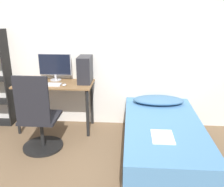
{
  "coord_description": "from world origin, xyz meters",
  "views": [
    {
      "loc": [
        0.58,
        -2.25,
        1.8
      ],
      "look_at": [
        0.36,
        0.78,
        0.75
      ],
      "focal_mm": 40.0,
      "sensor_mm": 36.0,
      "label": 1
    }
  ],
  "objects_px": {
    "pc_tower": "(85,70)",
    "bed": "(163,140)",
    "office_chair": "(39,123)",
    "keyboard": "(49,84)",
    "monitor": "(55,66)"
  },
  "relations": [
    {
      "from": "pc_tower",
      "to": "bed",
      "type": "bearing_deg",
      "value": -34.45
    },
    {
      "from": "bed",
      "to": "monitor",
      "type": "relative_size",
      "value": 3.71
    },
    {
      "from": "office_chair",
      "to": "pc_tower",
      "type": "xyz_separation_m",
      "value": [
        0.5,
        0.71,
        0.54
      ]
    },
    {
      "from": "office_chair",
      "to": "monitor",
      "type": "bearing_deg",
      "value": 88.75
    },
    {
      "from": "keyboard",
      "to": "pc_tower",
      "type": "bearing_deg",
      "value": 19.7
    },
    {
      "from": "keyboard",
      "to": "bed",
      "type": "bearing_deg",
      "value": -19.5
    },
    {
      "from": "bed",
      "to": "monitor",
      "type": "height_order",
      "value": "monitor"
    },
    {
      "from": "office_chair",
      "to": "keyboard",
      "type": "xyz_separation_m",
      "value": [
        -0.01,
        0.53,
        0.35
      ]
    },
    {
      "from": "bed",
      "to": "keyboard",
      "type": "distance_m",
      "value": 1.77
    },
    {
      "from": "keyboard",
      "to": "pc_tower",
      "type": "height_order",
      "value": "pc_tower"
    },
    {
      "from": "office_chair",
      "to": "keyboard",
      "type": "relative_size",
      "value": 2.93
    },
    {
      "from": "bed",
      "to": "pc_tower",
      "type": "xyz_separation_m",
      "value": [
        -1.09,
        0.75,
        0.71
      ]
    },
    {
      "from": "bed",
      "to": "keyboard",
      "type": "relative_size",
      "value": 5.17
    },
    {
      "from": "bed",
      "to": "keyboard",
      "type": "height_order",
      "value": "keyboard"
    },
    {
      "from": "monitor",
      "to": "pc_tower",
      "type": "relative_size",
      "value": 1.28
    }
  ]
}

